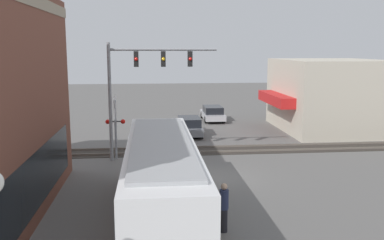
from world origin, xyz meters
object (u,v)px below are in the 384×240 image
parked_car_silver (213,114)px  pedestrian_near_bus (224,207)px  parked_car_grey (189,127)px  city_bus (162,178)px  pedestrian_at_crossing (135,141)px  crossing_signal (115,122)px

parked_car_silver → pedestrian_near_bus: pedestrian_near_bus is taller
parked_car_grey → pedestrian_near_bus: 17.71m
city_bus → parked_car_silver: size_ratio=2.56×
pedestrian_at_crossing → crossing_signal: bearing=113.4°
parked_car_silver → crossing_signal: bearing=149.2°
city_bus → crossing_signal: size_ratio=3.08×
crossing_signal → pedestrian_near_bus: (-10.98, -4.68, -1.35)m
crossing_signal → pedestrian_near_bus: size_ratio=2.07×
parked_car_grey → parked_car_silver: parked_car_grey is taller
city_bus → crossing_signal: (9.97, 2.46, 0.50)m
crossing_signal → pedestrian_at_crossing: 1.81m
crossing_signal → city_bus: bearing=-166.1°
city_bus → pedestrian_near_bus: city_bus is taller
pedestrian_near_bus → parked_car_grey: bearing=-1.2°
crossing_signal → pedestrian_near_bus: crossing_signal is taller
parked_car_silver → pedestrian_at_crossing: (-12.69, 6.75, 0.32)m
crossing_signal → parked_car_silver: bearing=-30.8°
parked_car_grey → pedestrian_at_crossing: (-6.24, 3.95, 0.30)m
pedestrian_near_bus → crossing_signal: bearing=23.1°
parked_car_grey → pedestrian_near_bus: size_ratio=2.47×
city_bus → pedestrian_at_crossing: (10.46, 1.35, -0.83)m
city_bus → crossing_signal: 10.29m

